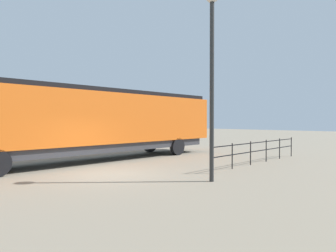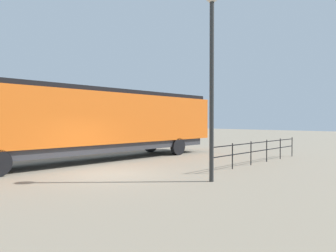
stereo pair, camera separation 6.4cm
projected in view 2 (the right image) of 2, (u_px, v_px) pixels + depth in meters
ground_plane at (109, 174)px, 12.44m from camera, size 120.00×120.00×0.00m
locomotive at (103, 120)px, 16.72m from camera, size 2.92×16.47×3.94m
lamp_post at (212, 46)px, 10.81m from camera, size 0.53×0.53×7.02m
platform_fence at (259, 149)px, 15.50m from camera, size 0.05×8.52×1.18m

